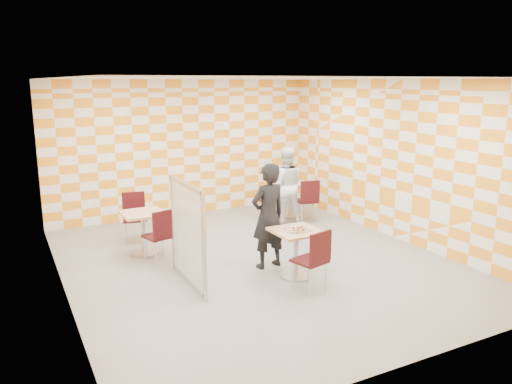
{
  "coord_description": "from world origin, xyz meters",
  "views": [
    {
      "loc": [
        -3.64,
        -7.01,
        2.96
      ],
      "look_at": [
        0.1,
        0.2,
        1.15
      ],
      "focal_mm": 35.0,
      "sensor_mm": 36.0,
      "label": 1
    }
  ],
  "objects_px": {
    "main_table": "(296,245)",
    "partition": "(188,234)",
    "empty_table": "(143,226)",
    "chair_second_front": "(308,197)",
    "sport_bottle": "(282,179)",
    "chair_empty_near": "(161,232)",
    "soda_bottle": "(296,178)",
    "man_white": "(285,185)",
    "chair_main_front": "(315,256)",
    "chair_second_side": "(273,195)",
    "second_table": "(290,194)",
    "man_dark": "(268,216)",
    "chair_empty_far": "(134,213)"
  },
  "relations": [
    {
      "from": "soda_bottle",
      "to": "man_white",
      "type": "bearing_deg",
      "value": -140.94
    },
    {
      "from": "second_table",
      "to": "chair_second_front",
      "type": "relative_size",
      "value": 0.81
    },
    {
      "from": "chair_main_front",
      "to": "chair_empty_far",
      "type": "height_order",
      "value": "same"
    },
    {
      "from": "main_table",
      "to": "chair_second_front",
      "type": "relative_size",
      "value": 0.81
    },
    {
      "from": "chair_main_front",
      "to": "chair_empty_near",
      "type": "bearing_deg",
      "value": 126.69
    },
    {
      "from": "man_dark",
      "to": "man_white",
      "type": "xyz_separation_m",
      "value": [
        1.6,
        2.16,
        -0.05
      ]
    },
    {
      "from": "chair_main_front",
      "to": "man_dark",
      "type": "height_order",
      "value": "man_dark"
    },
    {
      "from": "main_table",
      "to": "sport_bottle",
      "type": "bearing_deg",
      "value": 63.11
    },
    {
      "from": "chair_empty_near",
      "to": "soda_bottle",
      "type": "xyz_separation_m",
      "value": [
        3.6,
        1.65,
        0.31
      ]
    },
    {
      "from": "sport_bottle",
      "to": "soda_bottle",
      "type": "height_order",
      "value": "soda_bottle"
    },
    {
      "from": "main_table",
      "to": "chair_second_side",
      "type": "bearing_deg",
      "value": 67.1
    },
    {
      "from": "chair_empty_near",
      "to": "man_dark",
      "type": "xyz_separation_m",
      "value": [
        1.49,
        -0.93,
        0.31
      ]
    },
    {
      "from": "empty_table",
      "to": "man_dark",
      "type": "height_order",
      "value": "man_dark"
    },
    {
      "from": "partition",
      "to": "second_table",
      "type": "bearing_deg",
      "value": 38.23
    },
    {
      "from": "second_table",
      "to": "chair_second_front",
      "type": "xyz_separation_m",
      "value": [
        0.08,
        -0.61,
        0.04
      ]
    },
    {
      "from": "empty_table",
      "to": "chair_second_side",
      "type": "xyz_separation_m",
      "value": [
        3.08,
        0.92,
        0.04
      ]
    },
    {
      "from": "second_table",
      "to": "partition",
      "type": "xyz_separation_m",
      "value": [
        -3.34,
        -2.63,
        0.28
      ]
    },
    {
      "from": "chair_second_front",
      "to": "chair_second_side",
      "type": "xyz_separation_m",
      "value": [
        -0.56,
        0.55,
        0.0
      ]
    },
    {
      "from": "second_table",
      "to": "empty_table",
      "type": "relative_size",
      "value": 1.0
    },
    {
      "from": "main_table",
      "to": "partition",
      "type": "distance_m",
      "value": 1.67
    },
    {
      "from": "chair_empty_near",
      "to": "chair_empty_far",
      "type": "relative_size",
      "value": 1.0
    },
    {
      "from": "partition",
      "to": "man_dark",
      "type": "distance_m",
      "value": 1.41
    },
    {
      "from": "chair_second_front",
      "to": "second_table",
      "type": "bearing_deg",
      "value": 97.06
    },
    {
      "from": "chair_empty_near",
      "to": "man_white",
      "type": "relative_size",
      "value": 0.57
    },
    {
      "from": "chair_second_side",
      "to": "partition",
      "type": "height_order",
      "value": "partition"
    },
    {
      "from": "main_table",
      "to": "man_dark",
      "type": "height_order",
      "value": "man_dark"
    },
    {
      "from": "second_table",
      "to": "man_white",
      "type": "bearing_deg",
      "value": -133.32
    },
    {
      "from": "partition",
      "to": "sport_bottle",
      "type": "relative_size",
      "value": 7.75
    },
    {
      "from": "main_table",
      "to": "empty_table",
      "type": "height_order",
      "value": "same"
    },
    {
      "from": "second_table",
      "to": "chair_empty_far",
      "type": "bearing_deg",
      "value": -177.19
    },
    {
      "from": "main_table",
      "to": "chair_main_front",
      "type": "distance_m",
      "value": 0.63
    },
    {
      "from": "main_table",
      "to": "man_white",
      "type": "distance_m",
      "value": 3.1
    },
    {
      "from": "empty_table",
      "to": "chair_empty_far",
      "type": "xyz_separation_m",
      "value": [
        0.04,
        0.81,
        0.04
      ]
    },
    {
      "from": "partition",
      "to": "chair_empty_far",
      "type": "bearing_deg",
      "value": 94.22
    },
    {
      "from": "man_white",
      "to": "soda_bottle",
      "type": "distance_m",
      "value": 0.66
    },
    {
      "from": "second_table",
      "to": "main_table",
      "type": "bearing_deg",
      "value": -119.65
    },
    {
      "from": "soda_bottle",
      "to": "chair_main_front",
      "type": "bearing_deg",
      "value": -118.18
    },
    {
      "from": "man_white",
      "to": "main_table",
      "type": "bearing_deg",
      "value": 85.2
    },
    {
      "from": "partition",
      "to": "man_white",
      "type": "height_order",
      "value": "man_white"
    },
    {
      "from": "chair_second_side",
      "to": "chair_empty_far",
      "type": "xyz_separation_m",
      "value": [
        -3.04,
        -0.11,
        0.0
      ]
    },
    {
      "from": "main_table",
      "to": "chair_main_front",
      "type": "bearing_deg",
      "value": -97.72
    },
    {
      "from": "empty_table",
      "to": "chair_second_front",
      "type": "bearing_deg",
      "value": 5.75
    },
    {
      "from": "second_table",
      "to": "chair_empty_near",
      "type": "distance_m",
      "value": 3.78
    },
    {
      "from": "man_dark",
      "to": "sport_bottle",
      "type": "bearing_deg",
      "value": -132.27
    },
    {
      "from": "chair_empty_near",
      "to": "partition",
      "type": "xyz_separation_m",
      "value": [
        0.09,
        -1.04,
        0.25
      ]
    },
    {
      "from": "chair_second_front",
      "to": "sport_bottle",
      "type": "bearing_deg",
      "value": 104.41
    },
    {
      "from": "second_table",
      "to": "chair_empty_far",
      "type": "xyz_separation_m",
      "value": [
        -3.52,
        -0.17,
        0.04
      ]
    },
    {
      "from": "chair_second_side",
      "to": "chair_empty_near",
      "type": "bearing_deg",
      "value": -152.67
    },
    {
      "from": "partition",
      "to": "soda_bottle",
      "type": "xyz_separation_m",
      "value": [
        3.51,
        2.69,
        0.06
      ]
    },
    {
      "from": "chair_main_front",
      "to": "soda_bottle",
      "type": "bearing_deg",
      "value": 61.82
    }
  ]
}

